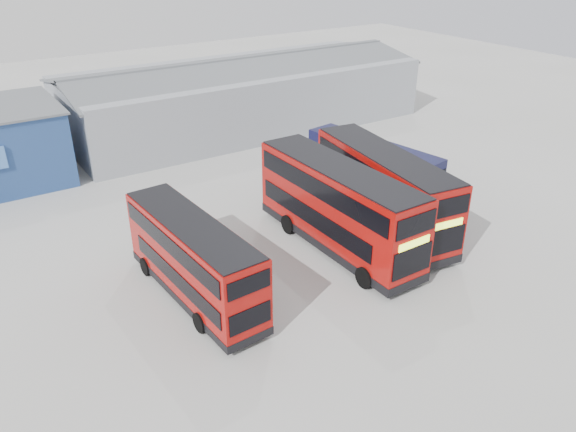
{
  "coord_description": "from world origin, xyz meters",
  "views": [
    {
      "loc": [
        -15.31,
        -22.66,
        15.32
      ],
      "look_at": [
        -1.0,
        -0.87,
        2.1
      ],
      "focal_mm": 35.0,
      "sensor_mm": 36.0,
      "label": 1
    }
  ],
  "objects": [
    {
      "name": "double_decker_left",
      "position": [
        -6.93,
        -2.09,
        1.97
      ],
      "size": [
        2.81,
        9.49,
        3.97
      ],
      "rotation": [
        0.0,
        0.0,
        3.2
      ],
      "color": "#9F0C09",
      "rests_on": "ground"
    },
    {
      "name": "double_decker_centre",
      "position": [
        1.43,
        -1.95,
        2.33
      ],
      "size": [
        2.89,
        11.12,
        4.69
      ],
      "rotation": [
        0.0,
        0.0,
        0.01
      ],
      "color": "#9F0C09",
      "rests_on": "ground"
    },
    {
      "name": "ground_plane",
      "position": [
        0.0,
        0.0,
        0.0
      ],
      "size": [
        120.0,
        120.0,
        0.0
      ],
      "primitive_type": "plane",
      "color": "#9D9D98",
      "rests_on": "ground"
    },
    {
      "name": "double_decker_right",
      "position": [
        4.93,
        -1.58,
        2.29
      ],
      "size": [
        4.09,
        11.09,
        4.59
      ],
      "rotation": [
        0.0,
        0.0,
        -0.14
      ],
      "color": "#9F0C09",
      "rests_on": "ground"
    },
    {
      "name": "single_decker_blue",
      "position": [
        8.93,
        3.88,
        1.36
      ],
      "size": [
        3.85,
        10.32,
        2.74
      ],
      "rotation": [
        0.0,
        0.0,
        3.3
      ],
      "color": "#0C1234",
      "rests_on": "ground"
    },
    {
      "name": "maintenance_shed",
      "position": [
        8.0,
        20.0,
        2.6
      ],
      "size": [
        30.5,
        12.0,
        5.89
      ],
      "color": "#9399A1",
      "rests_on": "ground"
    }
  ]
}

